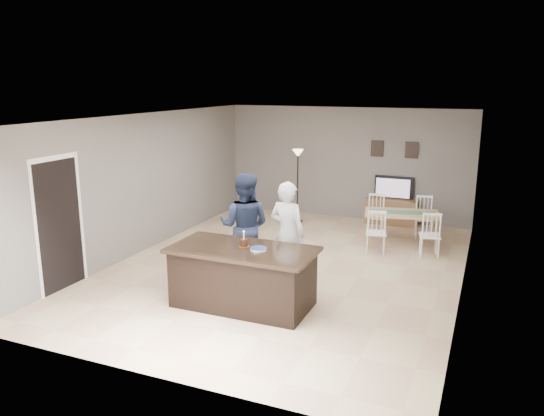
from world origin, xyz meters
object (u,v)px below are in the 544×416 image
at_px(dining_table, 402,218).
at_px(plate_stack, 258,249).
at_px(tv_console, 392,212).
at_px(television, 393,188).
at_px(floor_lamp, 298,166).
at_px(woman, 287,234).
at_px(man, 244,226).
at_px(kitchen_island, 243,277).
at_px(birthday_cake, 244,243).

bearing_deg(dining_table, plate_stack, -121.67).
distance_m(tv_console, television, 0.57).
bearing_deg(floor_lamp, woman, -72.37).
height_order(woman, dining_table, woman).
bearing_deg(man, television, -119.87).
bearing_deg(tv_console, kitchen_island, -102.16).
distance_m(birthday_cake, plate_stack, 0.29).
bearing_deg(dining_table, man, -138.78).
height_order(tv_console, man, man).
distance_m(man, floor_lamp, 3.89).
xyz_separation_m(woman, plate_stack, (-0.05, -1.06, 0.05)).
bearing_deg(kitchen_island, man, 114.28).
relative_size(plate_stack, dining_table, 0.13).
bearing_deg(plate_stack, television, 80.46).
height_order(tv_console, plate_stack, plate_stack).
height_order(plate_stack, dining_table, plate_stack).
xyz_separation_m(kitchen_island, dining_table, (1.68, 3.98, 0.12)).
relative_size(tv_console, dining_table, 0.63).
relative_size(tv_console, man, 0.66).
relative_size(kitchen_island, television, 2.35).
xyz_separation_m(dining_table, floor_lamp, (-2.61, 0.94, 0.78)).
relative_size(woman, birthday_cake, 7.24).
relative_size(man, dining_table, 0.95).
xyz_separation_m(television, woman, (-0.90, -4.58, 0.01)).
bearing_deg(tv_console, woman, -101.32).
relative_size(kitchen_island, plate_stack, 8.91).
distance_m(woman, birthday_cake, 1.02).
height_order(woman, floor_lamp, floor_lamp).
bearing_deg(kitchen_island, dining_table, 67.15).
xyz_separation_m(birthday_cake, floor_lamp, (-0.91, 4.83, 0.40)).
distance_m(kitchen_island, floor_lamp, 5.09).
xyz_separation_m(tv_console, dining_table, (0.48, -1.59, 0.27)).
relative_size(woman, dining_table, 0.91).
height_order(man, floor_lamp, man).
bearing_deg(dining_table, kitchen_island, -124.82).
distance_m(birthday_cake, dining_table, 4.26).
height_order(kitchen_island, tv_console, kitchen_island).
bearing_deg(dining_table, tv_console, 94.78).
relative_size(man, birthday_cake, 7.58).
bearing_deg(floor_lamp, man, -83.45).
bearing_deg(dining_table, birthday_cake, -125.59).
bearing_deg(plate_stack, man, 124.32).
xyz_separation_m(tv_console, birthday_cake, (-1.22, -5.48, 0.66)).
height_order(television, woman, woman).
height_order(kitchen_island, plate_stack, plate_stack).
distance_m(kitchen_island, woman, 1.18).
distance_m(kitchen_island, television, 5.78).
height_order(plate_stack, floor_lamp, floor_lamp).
distance_m(birthday_cake, floor_lamp, 4.93).
height_order(kitchen_island, dining_table, kitchen_island).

